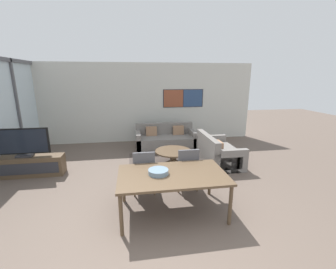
# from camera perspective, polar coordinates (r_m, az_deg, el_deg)

# --- Properties ---
(ground_plane) EXTENTS (24.00, 24.00, 0.00)m
(ground_plane) POSITION_cam_1_polar(r_m,az_deg,el_deg) (3.67, -1.26, -24.80)
(ground_plane) COLOR brown
(wall_back) EXTENTS (8.13, 0.09, 2.80)m
(wall_back) POSITION_cam_1_polar(r_m,az_deg,el_deg) (8.21, -6.18, 7.98)
(wall_back) COLOR silver
(wall_back) RESTS_ON ground_plane
(area_rug) EXTENTS (2.38, 2.07, 0.01)m
(area_rug) POSITION_cam_1_polar(r_m,az_deg,el_deg) (6.21, 1.32, -7.44)
(area_rug) COLOR #473D38
(area_rug) RESTS_ON ground_plane
(tv_console) EXTENTS (1.69, 0.39, 0.49)m
(tv_console) POSITION_cam_1_polar(r_m,az_deg,el_deg) (6.41, -32.24, -6.80)
(tv_console) COLOR brown
(tv_console) RESTS_ON ground_plane
(television) EXTENTS (1.17, 0.20, 0.69)m
(television) POSITION_cam_1_polar(r_m,az_deg,el_deg) (6.24, -32.96, -1.76)
(television) COLOR #2D2D33
(television) RESTS_ON tv_console
(sofa_main) EXTENTS (1.93, 0.88, 0.80)m
(sofa_main) POSITION_cam_1_polar(r_m,az_deg,el_deg) (7.48, -0.66, -1.43)
(sofa_main) COLOR slate
(sofa_main) RESTS_ON ground_plane
(sofa_side) EXTENTS (0.88, 1.53, 0.80)m
(sofa_side) POSITION_cam_1_polar(r_m,az_deg,el_deg) (6.35, 12.33, -4.72)
(sofa_side) COLOR slate
(sofa_side) RESTS_ON ground_plane
(coffee_table) EXTENTS (0.98, 0.98, 0.39)m
(coffee_table) POSITION_cam_1_polar(r_m,az_deg,el_deg) (6.11, 1.33, -4.93)
(coffee_table) COLOR brown
(coffee_table) RESTS_ON ground_plane
(dining_table) EXTENTS (1.83, 1.09, 0.73)m
(dining_table) POSITION_cam_1_polar(r_m,az_deg,el_deg) (3.89, 1.10, -10.73)
(dining_table) COLOR brown
(dining_table) RESTS_ON ground_plane
(dining_chair_left) EXTENTS (0.46, 0.46, 0.92)m
(dining_chair_left) POSITION_cam_1_polar(r_m,az_deg,el_deg) (4.58, -6.14, -8.98)
(dining_chair_left) COLOR #4C4C51
(dining_chair_left) RESTS_ON ground_plane
(dining_chair_centre) EXTENTS (0.46, 0.46, 0.92)m
(dining_chair_centre) POSITION_cam_1_polar(r_m,az_deg,el_deg) (4.72, 4.86, -8.24)
(dining_chair_centre) COLOR #4C4C51
(dining_chair_centre) RESTS_ON ground_plane
(fruit_bowl) EXTENTS (0.34, 0.34, 0.08)m
(fruit_bowl) POSITION_cam_1_polar(r_m,az_deg,el_deg) (3.83, -2.47, -9.37)
(fruit_bowl) COLOR slate
(fruit_bowl) RESTS_ON dining_table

